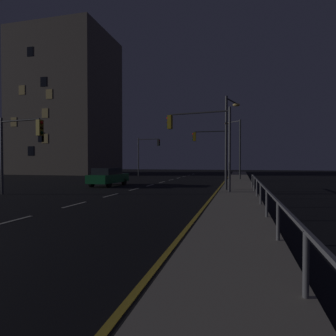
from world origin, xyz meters
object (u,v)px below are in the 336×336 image
(traffic_light_far_center, at_px, (201,133))
(traffic_light_far_right, at_px, (213,144))
(traffic_light_mid_right, at_px, (147,149))
(street_lamp_across_street, at_px, (229,133))
(building_distant, at_px, (67,105))
(car, at_px, (108,177))
(traffic_light_far_left, at_px, (20,140))
(street_lamp_corner, at_px, (237,143))

(traffic_light_far_center, xyz_separation_m, traffic_light_far_right, (-0.22, 11.42, -0.07))
(traffic_light_mid_right, relative_size, street_lamp_across_street, 0.87)
(traffic_light_mid_right, bearing_deg, building_distant, 162.40)
(traffic_light_far_right, xyz_separation_m, building_distant, (-27.35, 14.75, 8.28))
(car, relative_size, traffic_light_far_center, 0.81)
(traffic_light_far_center, bearing_deg, street_lamp_across_street, 41.18)
(traffic_light_far_center, bearing_deg, traffic_light_far_left, -158.35)
(traffic_light_mid_right, distance_m, street_lamp_corner, 14.55)
(traffic_light_far_left, bearing_deg, traffic_light_far_center, 21.65)
(traffic_light_far_center, xyz_separation_m, building_distant, (-27.57, 26.17, 8.21))
(traffic_light_far_right, relative_size, street_lamp_corner, 0.81)
(traffic_light_far_right, distance_m, street_lamp_across_street, 10.08)
(car, bearing_deg, building_distant, 129.95)
(car, distance_m, traffic_light_far_center, 9.70)
(traffic_light_far_left, height_order, street_lamp_across_street, street_lamp_across_street)
(street_lamp_corner, bearing_deg, street_lamp_across_street, -92.22)
(car, xyz_separation_m, street_lamp_across_street, (10.24, -1.86, 3.34))
(traffic_light_far_left, height_order, traffic_light_far_right, traffic_light_far_right)
(car, xyz_separation_m, traffic_light_far_left, (-2.25, -7.66, 2.63))
(street_lamp_corner, height_order, street_lamp_across_street, street_lamp_corner)
(traffic_light_far_right, distance_m, building_distant, 32.16)
(traffic_light_far_left, relative_size, traffic_light_mid_right, 0.87)
(traffic_light_mid_right, xyz_separation_m, street_lamp_corner, (12.93, -6.67, 0.27))
(traffic_light_far_right, height_order, street_lamp_across_street, street_lamp_across_street)
(traffic_light_far_left, xyz_separation_m, traffic_light_mid_right, (0.05, 25.08, 0.52))
(traffic_light_far_left, bearing_deg, street_lamp_across_street, 24.89)
(street_lamp_across_street, bearing_deg, traffic_light_far_left, -155.11)
(street_lamp_across_street, relative_size, building_distant, 0.27)
(traffic_light_far_left, height_order, building_distant, building_distant)
(street_lamp_corner, xyz_separation_m, street_lamp_across_street, (-0.49, -12.61, -0.07))
(traffic_light_mid_right, bearing_deg, street_lamp_corner, -27.27)
(building_distant, bearing_deg, traffic_light_far_left, -61.06)
(building_distant, bearing_deg, street_lamp_across_street, -40.04)
(traffic_light_far_left, xyz_separation_m, street_lamp_across_street, (12.50, 5.80, 0.71))
(car, xyz_separation_m, traffic_light_far_right, (8.27, 8.02, 3.16))
(traffic_light_far_center, xyz_separation_m, street_lamp_across_street, (1.75, 1.53, 0.11))
(car, relative_size, traffic_light_far_right, 0.82)
(building_distant, bearing_deg, traffic_light_mid_right, -17.60)
(traffic_light_far_center, height_order, street_lamp_corner, street_lamp_corner)
(street_lamp_corner, relative_size, street_lamp_across_street, 1.03)
(traffic_light_far_right, height_order, building_distant, building_distant)
(traffic_light_far_center, distance_m, traffic_light_far_left, 11.58)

